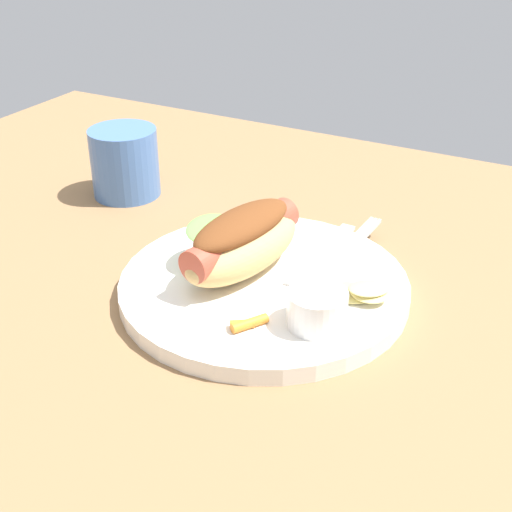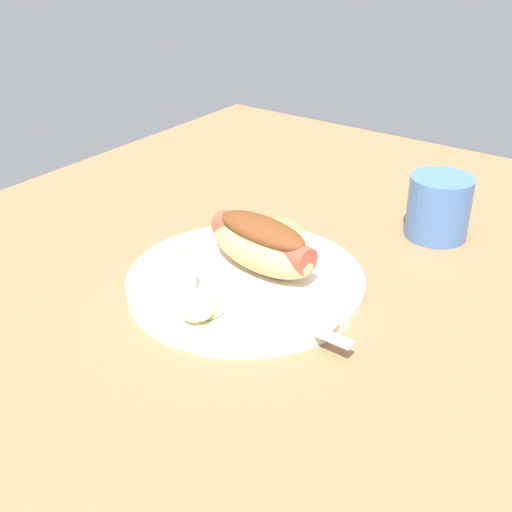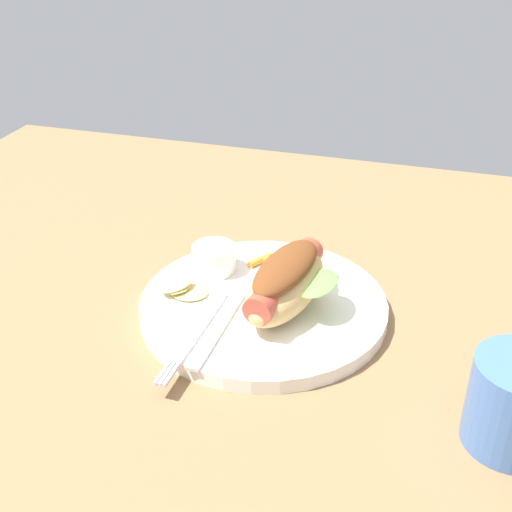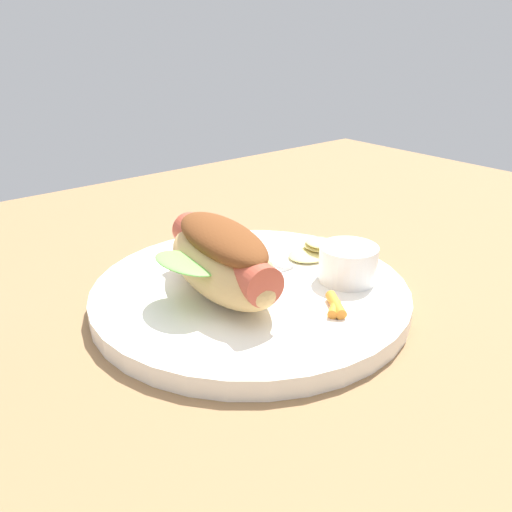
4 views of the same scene
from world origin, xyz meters
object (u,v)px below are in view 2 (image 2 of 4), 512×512
at_px(hot_dog, 262,243).
at_px(plate, 244,282).
at_px(sauce_ramekin, 172,278).
at_px(drinking_cup, 439,207).
at_px(chips_pile, 202,310).
at_px(carrot_garnish, 181,262).
at_px(fork, 280,316).
at_px(knife, 280,304).

bearing_deg(hot_dog, plate, -89.80).
distance_m(sauce_ramekin, drinking_cup, 0.36).
bearing_deg(hot_dog, chips_pile, -76.59).
relative_size(chips_pile, carrot_garnish, 1.89).
xyz_separation_m(sauce_ramekin, drinking_cup, (0.32, -0.17, 0.01)).
bearing_deg(hot_dog, fork, -35.37).
bearing_deg(hot_dog, carrot_garnish, -138.60).
bearing_deg(knife, sauce_ramekin, -157.58).
xyz_separation_m(hot_dog, carrot_garnish, (-0.05, 0.08, -0.03)).
xyz_separation_m(fork, chips_pile, (-0.04, 0.07, 0.00)).
xyz_separation_m(fork, drinking_cup, (0.30, -0.04, 0.02)).
distance_m(fork, carrot_garnish, 0.15).
relative_size(plate, hot_dog, 1.75).
bearing_deg(plate, chips_pile, -171.97).
bearing_deg(hot_dog, knife, -32.24).
bearing_deg(plate, fork, -119.97).
height_order(hot_dog, chips_pile, hot_dog).
bearing_deg(drinking_cup, chips_pile, 162.09).
bearing_deg(chips_pile, drinking_cup, -17.91).
bearing_deg(carrot_garnish, sauce_ramekin, -147.14).
distance_m(hot_dog, chips_pile, 0.12).
bearing_deg(fork, drinking_cup, 83.45).
bearing_deg(knife, chips_pile, -130.31).
xyz_separation_m(plate, sauce_ramekin, (-0.07, 0.04, 0.02)).
bearing_deg(fork, chips_pile, -145.47).
bearing_deg(sauce_ramekin, fork, -78.79).
xyz_separation_m(chips_pile, drinking_cup, (0.34, -0.11, 0.02)).
bearing_deg(sauce_ramekin, hot_dog, -26.45).
bearing_deg(fork, hot_dog, 136.82).
height_order(plate, hot_dog, hot_dog).
relative_size(hot_dog, drinking_cup, 1.88).
bearing_deg(plate, hot_dog, -9.46).
relative_size(plate, drinking_cup, 3.29).
distance_m(sauce_ramekin, knife, 0.12).
height_order(plate, carrot_garnish, carrot_garnish).
bearing_deg(plate, knife, -111.94).
bearing_deg(chips_pile, plate, 8.03).
height_order(fork, knife, same).
bearing_deg(sauce_ramekin, drinking_cup, -27.29).
relative_size(fork, drinking_cup, 1.98).
height_order(plate, chips_pile, chips_pile).
height_order(knife, drinking_cup, drinking_cup).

